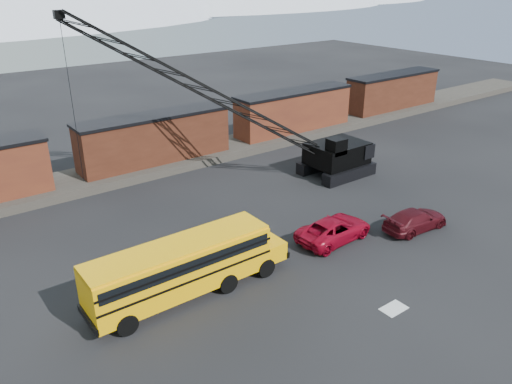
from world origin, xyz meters
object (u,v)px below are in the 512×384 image
(school_bus, at_px, (186,265))
(crawler_crane, at_px, (202,89))
(red_pickup, at_px, (334,229))
(maroon_suv, at_px, (415,220))

(school_bus, relative_size, crawler_crane, 0.53)
(school_bus, height_order, red_pickup, school_bus)
(red_pickup, bearing_deg, maroon_suv, -115.60)
(school_bus, bearing_deg, red_pickup, -2.32)
(school_bus, height_order, maroon_suv, school_bus)
(maroon_suv, xyz_separation_m, crawler_crane, (-7.09, 15.35, 7.09))
(school_bus, bearing_deg, maroon_suv, -9.49)
(school_bus, xyz_separation_m, maroon_suv, (16.04, -2.68, -1.08))
(red_pickup, xyz_separation_m, crawler_crane, (-1.67, 13.10, 7.06))
(red_pickup, bearing_deg, crawler_crane, 4.21)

